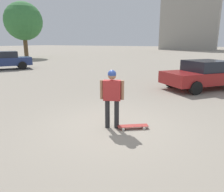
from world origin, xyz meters
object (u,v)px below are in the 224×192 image
object	(u,v)px
person	(112,93)
car_parked_far	(4,60)
car_parked_near	(204,74)
skateboard	(133,126)

from	to	relation	value
person	car_parked_far	distance (m)	16.30
person	car_parked_near	world-z (taller)	person
skateboard	car_parked_near	xyz separation A→B (m)	(-1.16, -6.66, 0.67)
person	car_parked_far	xyz separation A→B (m)	(14.51, -7.43, -0.19)
person	car_parked_far	bearing A→B (deg)	131.30
skateboard	car_parked_far	bearing A→B (deg)	-60.45
car_parked_near	car_parked_far	xyz separation A→B (m)	(16.22, -0.57, 0.07)
person	car_parked_near	distance (m)	7.07
skateboard	car_parked_near	distance (m)	6.79
car_parked_near	car_parked_far	size ratio (longest dim) A/B	0.92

